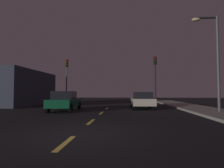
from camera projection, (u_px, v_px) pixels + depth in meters
ground_plane at (102, 112)px, 13.31m from camera, size 80.00×80.00×0.00m
sidewalk_curb_right at (213, 112)px, 12.77m from camera, size 3.00×40.00×0.15m
lane_stripe_nearest at (65, 143)px, 5.14m from camera, size 0.16×1.60×0.01m
lane_stripe_second at (91, 122)px, 8.92m from camera, size 0.16×1.60×0.01m
lane_stripe_third at (101, 113)px, 12.71m from camera, size 0.16×1.60×0.01m
lane_stripe_fourth at (107, 108)px, 16.50m from camera, size 0.16×1.60×0.01m
traffic_signal_left at (67, 73)px, 22.04m from camera, size 0.32×0.38×5.28m
traffic_signal_right at (155, 71)px, 21.31m from camera, size 0.32×0.38×5.48m
car_stopped_ahead at (142, 100)px, 16.48m from camera, size 1.96×4.13×1.42m
car_adjacent_lane at (65, 101)px, 14.42m from camera, size 1.98×4.19×1.48m
street_lamp_right at (214, 54)px, 12.65m from camera, size 1.74×0.36×6.53m
storefront_left at (21, 88)px, 21.29m from camera, size 4.28×9.67×3.80m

